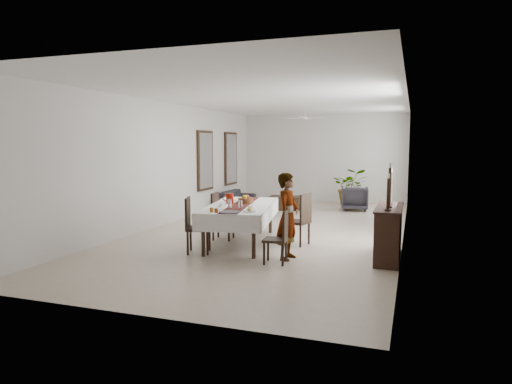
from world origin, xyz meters
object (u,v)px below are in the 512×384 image
Objects in this scene: woman at (288,216)px; sofa at (236,199)px; red_pitcher at (230,198)px; dining_table_top at (241,207)px; sideboard_body at (389,234)px.

woman is 7.08m from sofa.
sofa is at bearing 110.04° from red_pitcher.
dining_table_top is 1.38× the size of sofa.
woman reaches higher than sideboard_body.
woman is at bearing -47.00° from dining_table_top.
red_pitcher reaches higher than sideboard_body.
dining_table_top is 1.62m from woman.
dining_table_top is at bearing 173.34° from sideboard_body.
sofa is at bearing 133.15° from sideboard_body.
red_pitcher is at bearing 172.02° from sideboard_body.
red_pitcher is 0.12× the size of sofa.
red_pitcher reaches higher than sofa.
dining_table_top is at bearing -157.61° from sofa.
woman reaches higher than red_pitcher.
dining_table_top is 5.64m from sofa.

